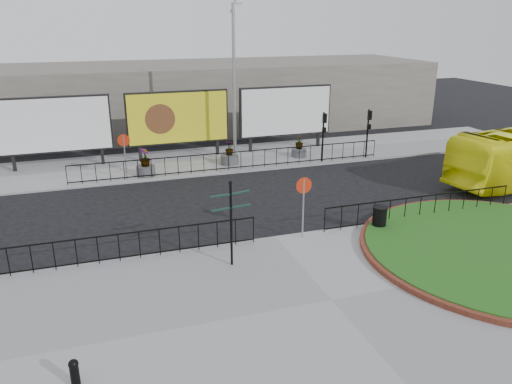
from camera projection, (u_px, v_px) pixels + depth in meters
name	position (u px, v px, depth m)	size (l,w,h in m)	color
ground	(275.00, 239.00, 19.87)	(90.00, 90.00, 0.00)	black
pavement_near	(331.00, 302.00, 15.37)	(30.00, 10.00, 0.12)	gray
pavement_far	(207.00, 160.00, 30.60)	(44.00, 6.00, 0.12)	gray
brick_edge	(503.00, 250.00, 18.43)	(10.40, 10.40, 0.18)	brown
grass_lawn	(503.00, 250.00, 18.42)	(10.00, 10.00, 0.22)	#154F15
railing_near_left	(119.00, 247.00, 17.60)	(10.00, 0.10, 1.10)	black
railing_near_right	(420.00, 207.00, 21.30)	(9.00, 0.10, 1.10)	black
railing_far	(235.00, 161.00, 28.28)	(18.00, 0.10, 1.10)	black
speed_sign_far	(124.00, 147.00, 26.19)	(0.64, 0.07, 2.47)	gray
speed_sign_near	(304.00, 194.00, 19.18)	(0.64, 0.07, 2.47)	gray
billboard_left	(55.00, 125.00, 28.12)	(6.20, 0.31, 4.10)	black
billboard_mid	(178.00, 118.00, 30.19)	(6.20, 0.31, 4.10)	black
billboard_right	(286.00, 111.00, 32.26)	(6.20, 0.31, 4.10)	black
lamp_post	(234.00, 82.00, 28.58)	(0.74, 0.18, 9.23)	gray
signal_pole_a	(324.00, 129.00, 29.47)	(0.22, 0.26, 3.00)	black
signal_pole_b	(368.00, 126.00, 30.35)	(0.22, 0.26, 3.00)	black
building_backdrop	(177.00, 97.00, 38.76)	(40.00, 10.00, 5.00)	slate
fingerpost_sign	(231.00, 215.00, 16.94)	(1.45, 0.42, 3.10)	black
bollard	(74.00, 372.00, 11.62)	(0.24, 0.24, 0.74)	black
litter_bin	(379.00, 218.00, 20.26)	(0.61, 0.61, 1.00)	black
planter_a	(146.00, 166.00, 27.29)	(1.03, 1.03, 1.53)	#4C4C4F
planter_b	(229.00, 157.00, 29.48)	(1.06, 1.06, 1.40)	#4C4C4F
planter_c	(299.00, 149.00, 31.09)	(0.95, 0.95, 1.38)	#4C4C4F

